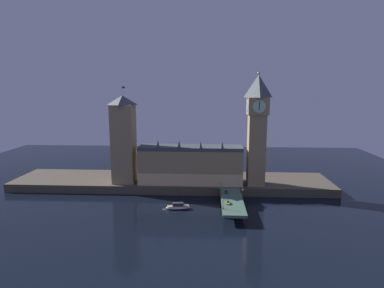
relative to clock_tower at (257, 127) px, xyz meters
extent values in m
plane|color=black|center=(-57.18, -26.99, -44.25)|extent=(400.00, 400.00, 0.00)
cube|color=#4C4438|center=(-57.18, 12.01, -41.47)|extent=(220.00, 42.00, 5.56)
cube|color=#9E845B|center=(-43.09, 2.71, -27.34)|extent=(68.71, 18.40, 22.71)
cube|color=beige|center=(-43.09, -6.61, -34.60)|extent=(68.71, 0.20, 8.17)
cube|color=#42474C|center=(-43.09, 2.71, -14.78)|extent=(68.71, 16.93, 2.40)
cone|color=#42474C|center=(-63.70, -5.11, -11.09)|extent=(2.40, 2.40, 5.00)
cone|color=#42474C|center=(-49.96, -5.11, -11.09)|extent=(2.40, 2.40, 5.00)
cone|color=#42474C|center=(-36.22, -5.11, -11.09)|extent=(2.40, 2.40, 5.00)
cone|color=#42474C|center=(-22.47, -5.11, -11.09)|extent=(2.40, 2.40, 5.00)
cube|color=#9E845B|center=(0.00, 0.00, -15.45)|extent=(10.97, 10.97, 46.48)
cube|color=#9E845B|center=(0.00, 0.00, 13.22)|extent=(12.95, 12.95, 10.86)
cylinder|color=#B7E5B7|center=(0.00, -6.60, 13.22)|extent=(7.91, 0.25, 7.91)
cylinder|color=#B7E5B7|center=(0.00, 6.60, 13.22)|extent=(7.91, 0.25, 7.91)
cylinder|color=#B7E5B7|center=(6.60, 0.00, 13.22)|extent=(0.25, 7.91, 7.91)
cylinder|color=#B7E5B7|center=(-6.60, 0.00, 13.22)|extent=(0.25, 7.91, 7.91)
cube|color=black|center=(0.00, -6.78, 13.82)|extent=(0.36, 0.10, 5.93)
pyramid|color=#42474C|center=(0.00, 0.00, 25.76)|extent=(12.95, 12.95, 14.22)
sphere|color=gold|center=(0.00, 0.00, 33.67)|extent=(1.60, 1.60, 1.60)
cube|color=#9E845B|center=(-87.89, 1.72, -12.50)|extent=(14.42, 14.42, 52.37)
pyramid|color=#42474C|center=(-87.89, 1.72, 16.73)|extent=(14.70, 14.70, 6.08)
cylinder|color=#99999E|center=(-87.89, 1.72, 22.77)|extent=(0.24, 0.24, 6.00)
cube|color=navy|center=(-86.79, 1.72, 24.87)|extent=(2.00, 0.08, 1.20)
cube|color=#476656|center=(-17.39, -31.99, -39.11)|extent=(12.45, 46.00, 1.40)
cube|color=#4C4438|center=(-17.39, -43.49, -42.03)|extent=(10.58, 3.20, 4.45)
cube|color=#4C4438|center=(-17.39, -31.99, -42.03)|extent=(10.58, 3.20, 4.45)
cube|color=#4C4438|center=(-17.39, -20.49, -42.03)|extent=(10.58, 3.20, 4.45)
cube|color=#235633|center=(-20.13, -19.67, -37.84)|extent=(1.79, 3.82, 0.79)
cube|color=black|center=(-20.13, -19.67, -37.22)|extent=(1.47, 1.72, 0.45)
cylinder|color=black|center=(-20.98, -18.48, -38.09)|extent=(0.22, 0.64, 0.64)
cylinder|color=black|center=(-19.28, -18.48, -38.09)|extent=(0.22, 0.64, 0.64)
cylinder|color=black|center=(-20.98, -20.86, -38.09)|extent=(0.22, 0.64, 0.64)
cylinder|color=black|center=(-19.28, -20.86, -38.09)|extent=(0.22, 0.64, 0.64)
cube|color=yellow|center=(-20.13, -38.38, -37.88)|extent=(1.82, 4.17, 0.70)
cube|color=black|center=(-20.13, -38.38, -37.30)|extent=(1.49, 1.88, 0.45)
cylinder|color=black|center=(-21.00, -37.09, -38.09)|extent=(0.22, 0.64, 0.64)
cylinder|color=black|center=(-19.27, -37.09, -38.09)|extent=(0.22, 0.64, 0.64)
cylinder|color=black|center=(-21.00, -39.67, -38.09)|extent=(0.22, 0.64, 0.64)
cylinder|color=black|center=(-19.27, -39.67, -38.09)|extent=(0.22, 0.64, 0.64)
cylinder|color=black|center=(-22.87, -45.94, -37.97)|extent=(0.28, 0.28, 0.88)
cylinder|color=gray|center=(-22.87, -45.94, -37.17)|extent=(0.38, 0.38, 0.73)
sphere|color=tan|center=(-22.87, -45.94, -36.68)|extent=(0.24, 0.24, 0.24)
cylinder|color=black|center=(-11.91, -30.23, -37.97)|extent=(0.28, 0.28, 0.88)
cylinder|color=navy|center=(-11.91, -30.23, -37.16)|extent=(0.38, 0.38, 0.73)
sphere|color=tan|center=(-11.91, -30.23, -36.67)|extent=(0.24, 0.24, 0.24)
cylinder|color=black|center=(-22.87, -23.68, -38.00)|extent=(0.28, 0.28, 0.82)
cylinder|color=maroon|center=(-22.87, -23.68, -37.24)|extent=(0.38, 0.38, 0.68)
sphere|color=tan|center=(-22.87, -23.68, -36.79)|extent=(0.22, 0.22, 0.22)
cylinder|color=#2D3333|center=(-23.27, -46.71, -38.16)|extent=(0.56, 0.56, 0.50)
cylinder|color=#2D3333|center=(-23.27, -46.71, -35.62)|extent=(0.18, 0.18, 4.57)
sphere|color=#F9E5A3|center=(-23.27, -46.71, -32.79)|extent=(0.60, 0.60, 0.60)
sphere|color=#F9E5A3|center=(-23.72, -46.71, -33.14)|extent=(0.44, 0.44, 0.44)
sphere|color=#F9E5A3|center=(-22.82, -46.71, -33.14)|extent=(0.44, 0.44, 0.44)
cylinder|color=#2D3333|center=(-11.51, -31.99, -38.16)|extent=(0.56, 0.56, 0.50)
cylinder|color=#2D3333|center=(-11.51, -31.99, -35.28)|extent=(0.18, 0.18, 5.26)
sphere|color=#F9E5A3|center=(-11.51, -31.99, -32.09)|extent=(0.60, 0.60, 0.60)
sphere|color=#F9E5A3|center=(-11.96, -31.99, -32.44)|extent=(0.44, 0.44, 0.44)
sphere|color=#F9E5A3|center=(-11.06, -31.99, -32.44)|extent=(0.44, 0.44, 0.44)
cylinder|color=#2D3333|center=(-23.27, -17.27, -38.16)|extent=(0.56, 0.56, 0.50)
cylinder|color=#2D3333|center=(-23.27, -17.27, -35.15)|extent=(0.18, 0.18, 5.52)
sphere|color=#F9E5A3|center=(-23.27, -17.27, -31.84)|extent=(0.60, 0.60, 0.60)
sphere|color=#F9E5A3|center=(-23.72, -17.27, -32.19)|extent=(0.44, 0.44, 0.44)
sphere|color=#F9E5A3|center=(-22.82, -17.27, -32.19)|extent=(0.44, 0.44, 0.44)
ellipsoid|color=white|center=(-48.28, -32.67, -43.31)|extent=(14.43, 5.92, 1.89)
cube|color=tan|center=(-48.28, -32.67, -42.44)|extent=(12.65, 4.88, 0.24)
cube|color=#2D333D|center=(-48.28, -32.67, -41.38)|extent=(6.58, 3.36, 1.89)
camera|label=1|loc=(-30.71, -207.23, 23.56)|focal=30.00mm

